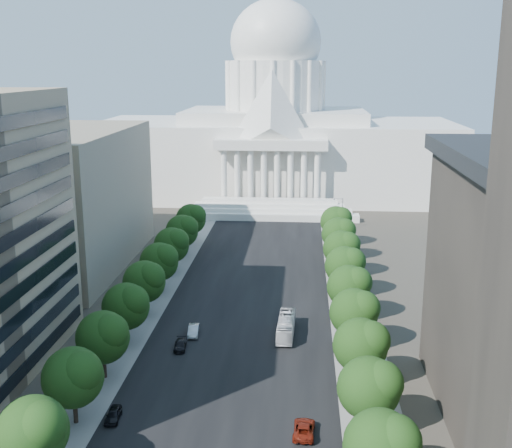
% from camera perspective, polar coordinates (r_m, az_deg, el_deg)
% --- Properties ---
extents(road_asphalt, '(30.00, 260.00, 0.01)m').
position_cam_1_polar(road_asphalt, '(131.69, -0.25, -5.33)').
color(road_asphalt, black).
rests_on(road_asphalt, ground).
extents(sidewalk_left, '(8.00, 260.00, 0.02)m').
position_cam_1_polar(sidewalk_left, '(134.44, -8.38, -5.08)').
color(sidewalk_left, gray).
rests_on(sidewalk_left, ground).
extents(sidewalk_right, '(8.00, 260.00, 0.02)m').
position_cam_1_polar(sidewalk_right, '(131.65, 8.07, -5.48)').
color(sidewalk_right, gray).
rests_on(sidewalk_right, ground).
extents(capitol, '(120.00, 56.00, 73.00)m').
position_cam_1_polar(capitol, '(220.31, 1.69, 7.80)').
color(capitol, white).
rests_on(capitol, ground).
extents(office_block_left_far, '(38.00, 52.00, 30.00)m').
position_cam_1_polar(office_block_left_far, '(148.61, -18.73, 2.15)').
color(office_block_left_far, gray).
rests_on(office_block_left_far, ground).
extents(tree_l_b, '(7.79, 7.60, 9.97)m').
position_cam_1_polar(tree_l_b, '(73.82, -19.06, -16.93)').
color(tree_l_b, '#33261C').
rests_on(tree_l_b, ground).
extents(tree_l_c, '(7.79, 7.60, 9.97)m').
position_cam_1_polar(tree_l_c, '(83.55, -15.80, -12.88)').
color(tree_l_c, '#33261C').
rests_on(tree_l_c, ground).
extents(tree_l_d, '(7.79, 7.60, 9.97)m').
position_cam_1_polar(tree_l_d, '(93.80, -13.31, -9.67)').
color(tree_l_d, '#33261C').
rests_on(tree_l_d, ground).
extents(tree_l_e, '(7.79, 7.60, 9.97)m').
position_cam_1_polar(tree_l_e, '(104.43, -11.36, -7.09)').
color(tree_l_e, '#33261C').
rests_on(tree_l_e, ground).
extents(tree_l_f, '(7.79, 7.60, 9.97)m').
position_cam_1_polar(tree_l_f, '(115.33, -9.78, -4.98)').
color(tree_l_f, '#33261C').
rests_on(tree_l_f, ground).
extents(tree_l_g, '(7.79, 7.60, 9.97)m').
position_cam_1_polar(tree_l_g, '(126.42, -8.49, -3.24)').
color(tree_l_g, '#33261C').
rests_on(tree_l_g, ground).
extents(tree_l_h, '(7.79, 7.60, 9.97)m').
position_cam_1_polar(tree_l_h, '(137.67, -7.41, -1.78)').
color(tree_l_h, '#33261C').
rests_on(tree_l_h, ground).
extents(tree_l_i, '(7.79, 7.60, 9.97)m').
position_cam_1_polar(tree_l_i, '(149.04, -6.50, -0.54)').
color(tree_l_i, '#33261C').
rests_on(tree_l_i, ground).
extents(tree_l_j, '(7.79, 7.60, 9.97)m').
position_cam_1_polar(tree_l_j, '(160.49, -5.71, 0.53)').
color(tree_l_j, '#33261C').
rests_on(tree_l_j, ground).
extents(tree_r_b, '(7.79, 7.60, 9.97)m').
position_cam_1_polar(tree_r_b, '(69.08, 11.31, -18.69)').
color(tree_r_b, '#33261C').
rests_on(tree_r_b, ground).
extents(tree_r_c, '(7.79, 7.60, 9.97)m').
position_cam_1_polar(tree_r_c, '(79.39, 10.26, -14.05)').
color(tree_r_c, '#33261C').
rests_on(tree_r_c, ground).
extents(tree_r_d, '(7.79, 7.60, 9.97)m').
position_cam_1_polar(tree_r_d, '(90.12, 9.49, -10.48)').
color(tree_r_d, '#33261C').
rests_on(tree_r_d, ground).
extents(tree_r_e, '(7.79, 7.60, 9.97)m').
position_cam_1_polar(tree_r_e, '(101.13, 8.89, -7.68)').
color(tree_r_e, '#33261C').
rests_on(tree_r_e, ground).
extents(tree_r_f, '(7.79, 7.60, 9.97)m').
position_cam_1_polar(tree_r_f, '(112.35, 8.42, -5.44)').
color(tree_r_f, '#33261C').
rests_on(tree_r_f, ground).
extents(tree_r_g, '(7.79, 7.60, 9.97)m').
position_cam_1_polar(tree_r_g, '(123.71, 8.04, -3.61)').
color(tree_r_g, '#33261C').
rests_on(tree_r_g, ground).
extents(tree_r_h, '(7.79, 7.60, 9.97)m').
position_cam_1_polar(tree_r_h, '(135.19, 7.72, -2.08)').
color(tree_r_h, '#33261C').
rests_on(tree_r_h, ground).
extents(tree_r_i, '(7.79, 7.60, 9.97)m').
position_cam_1_polar(tree_r_i, '(146.75, 7.46, -0.80)').
color(tree_r_i, '#33261C').
rests_on(tree_r_i, ground).
extents(tree_r_j, '(7.79, 7.60, 9.97)m').
position_cam_1_polar(tree_r_j, '(158.37, 7.23, 0.30)').
color(tree_r_j, '#33261C').
rests_on(tree_r_j, ground).
extents(streetlight_b, '(2.61, 0.44, 9.00)m').
position_cam_1_polar(streetlight_b, '(79.17, 11.47, -14.71)').
color(streetlight_b, gray).
rests_on(streetlight_b, ground).
extents(streetlight_c, '(2.61, 0.44, 9.00)m').
position_cam_1_polar(streetlight_c, '(101.69, 9.76, -7.98)').
color(streetlight_c, gray).
rests_on(streetlight_c, ground).
extents(streetlight_d, '(2.61, 0.44, 9.00)m').
position_cam_1_polar(streetlight_d, '(125.16, 8.71, -3.73)').
color(streetlight_d, gray).
rests_on(streetlight_d, ground).
extents(streetlight_e, '(2.61, 0.44, 9.00)m').
position_cam_1_polar(streetlight_e, '(149.12, 8.01, -0.83)').
color(streetlight_e, gray).
rests_on(streetlight_e, ground).
extents(streetlight_f, '(2.61, 0.44, 9.00)m').
position_cam_1_polar(streetlight_f, '(173.38, 7.50, 1.27)').
color(streetlight_f, gray).
rests_on(streetlight_f, ground).
extents(car_dark_a, '(1.96, 4.27, 1.42)m').
position_cam_1_polar(car_dark_a, '(85.93, -12.56, -16.23)').
color(car_dark_a, black).
rests_on(car_dark_a, ground).
extents(car_silver, '(2.06, 4.91, 1.58)m').
position_cam_1_polar(car_silver, '(107.94, -5.57, -9.40)').
color(car_silver, '#A9ACB1').
rests_on(car_silver, ground).
extents(car_red, '(2.79, 5.57, 1.51)m').
position_cam_1_polar(car_red, '(81.38, 4.29, -17.71)').
color(car_red, maroon).
rests_on(car_red, ground).
extents(car_dark_b, '(2.15, 4.53, 1.28)m').
position_cam_1_polar(car_dark_b, '(103.19, -6.76, -10.67)').
color(car_dark_b, black).
rests_on(car_dark_b, ground).
extents(city_bus, '(2.95, 11.08, 3.06)m').
position_cam_1_polar(city_bus, '(107.26, 2.69, -9.07)').
color(city_bus, silver).
rests_on(city_bus, ground).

